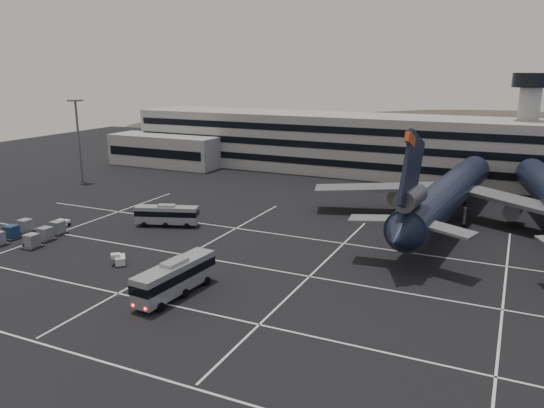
{
  "coord_description": "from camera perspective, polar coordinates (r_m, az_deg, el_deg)",
  "views": [
    {
      "loc": [
        33.62,
        -53.33,
        24.96
      ],
      "look_at": [
        0.82,
        17.04,
        5.0
      ],
      "focal_mm": 35.0,
      "sensor_mm": 36.0,
      "label": 1
    }
  ],
  "objects": [
    {
      "name": "hills",
      "position": [
        226.92,
        20.75,
        4.09
      ],
      "size": [
        352.0,
        180.0,
        44.0
      ],
      "color": "#38332B",
      "rests_on": "ground"
    },
    {
      "name": "ground",
      "position": [
        67.81,
        -6.78,
        -7.29
      ],
      "size": [
        260.0,
        260.0,
        0.0
      ],
      "primitive_type": "plane",
      "color": "black",
      "rests_on": "ground"
    },
    {
      "name": "trijet_main",
      "position": [
        90.03,
        18.34,
        1.03
      ],
      "size": [
        47.28,
        57.7,
        18.08
      ],
      "rotation": [
        0.0,
        0.0,
        -0.09
      ],
      "color": "black",
      "rests_on": "ground"
    },
    {
      "name": "lightpole_left",
      "position": [
        125.81,
        -20.17,
        7.55
      ],
      "size": [
        2.4,
        2.4,
        18.28
      ],
      "color": "slate",
      "rests_on": "ground"
    },
    {
      "name": "bus_near",
      "position": [
        61.0,
        -10.38,
        -7.66
      ],
      "size": [
        3.73,
        11.96,
        4.16
      ],
      "rotation": [
        0.0,
        0.0,
        -0.08
      ],
      "color": "#92959A",
      "rests_on": "ground"
    },
    {
      "name": "bus_far",
      "position": [
        87.56,
        -11.23,
        -1.1
      ],
      "size": [
        10.35,
        5.58,
        3.58
      ],
      "rotation": [
        0.0,
        0.0,
        1.91
      ],
      "color": "#92959A",
      "rests_on": "ground"
    },
    {
      "name": "tug_a",
      "position": [
        92.33,
        -21.63,
        -1.93
      ],
      "size": [
        1.58,
        2.27,
        1.35
      ],
      "rotation": [
        0.0,
        0.0,
        -0.16
      ],
      "color": "silver",
      "rests_on": "ground"
    },
    {
      "name": "lane_markings",
      "position": [
        67.91,
        -5.77,
        -7.22
      ],
      "size": [
        90.0,
        55.62,
        0.01
      ],
      "color": "silver",
      "rests_on": "ground"
    },
    {
      "name": "uld_cluster",
      "position": [
        87.28,
        -24.73,
        -2.88
      ],
      "size": [
        9.76,
        10.78,
        2.05
      ],
      "rotation": [
        0.0,
        0.0,
        0.26
      ],
      "color": "#2D2D30",
      "rests_on": "ground"
    },
    {
      "name": "tug_b",
      "position": [
        72.43,
        -16.03,
        -5.76
      ],
      "size": [
        2.62,
        2.68,
        1.51
      ],
      "rotation": [
        0.0,
        0.0,
        0.74
      ],
      "color": "silver",
      "rests_on": "ground"
    },
    {
      "name": "terminal",
      "position": [
        130.98,
        8.59,
        6.34
      ],
      "size": [
        125.0,
        26.0,
        24.0
      ],
      "color": "gray",
      "rests_on": "ground"
    }
  ]
}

